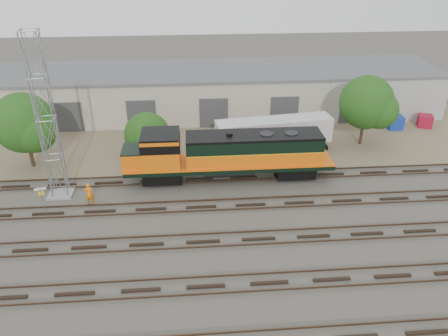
{
  "coord_description": "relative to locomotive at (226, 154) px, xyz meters",
  "views": [
    {
      "loc": [
        -0.49,
        -27.91,
        19.41
      ],
      "look_at": [
        2.05,
        4.0,
        2.2
      ],
      "focal_mm": 35.0,
      "sensor_mm": 36.0,
      "label": 1
    }
  ],
  "objects": [
    {
      "name": "tree_west",
      "position": [
        -17.68,
        3.69,
        1.78
      ],
      "size": [
        5.74,
        5.47,
        7.15
      ],
      "color": "#382619",
      "rests_on": "ground"
    },
    {
      "name": "worker",
      "position": [
        -11.3,
        -3.19,
        -1.54
      ],
      "size": [
        0.71,
        0.48,
        1.93
      ],
      "primitive_type": "imported",
      "rotation": [
        0.0,
        0.0,
        3.16
      ],
      "color": "orange",
      "rests_on": "ground"
    },
    {
      "name": "semi_trailer",
      "position": [
        5.45,
        5.11,
        -0.28
      ],
      "size": [
        11.67,
        3.76,
        3.53
      ],
      "rotation": [
        0.0,
        0.0,
        0.13
      ],
      "color": "silver",
      "rests_on": "ground"
    },
    {
      "name": "tree_east",
      "position": [
        14.92,
        6.08,
        1.93
      ],
      "size": [
        5.65,
        5.38,
        7.26
      ],
      "color": "#382619",
      "rests_on": "ground"
    },
    {
      "name": "warehouse",
      "position": [
        -2.31,
        16.98,
        0.15
      ],
      "size": [
        58.4,
        10.4,
        5.3
      ],
      "color": "#B7AE98",
      "rests_on": "ground"
    },
    {
      "name": "tracks",
      "position": [
        -2.35,
        -9.0,
        -2.42
      ],
      "size": [
        80.0,
        20.4,
        0.28
      ],
      "color": "black",
      "rests_on": "ground"
    },
    {
      "name": "tree_mid",
      "position": [
        -7.04,
        5.74,
        -0.64
      ],
      "size": [
        4.7,
        4.48,
        4.48
      ],
      "color": "#382619",
      "rests_on": "ground"
    },
    {
      "name": "locomotive",
      "position": [
        0.0,
        0.0,
        0.0
      ],
      "size": [
        18.25,
        3.2,
        4.39
      ],
      "color": "black",
      "rests_on": "tracks"
    },
    {
      "name": "dirt_strip",
      "position": [
        -2.35,
        9.0,
        -2.49
      ],
      "size": [
        80.0,
        16.0,
        0.02
      ],
      "primitive_type": "cube",
      "color": "#726047",
      "rests_on": "ground"
    },
    {
      "name": "ground",
      "position": [
        -2.35,
        -6.0,
        -2.5
      ],
      "size": [
        140.0,
        140.0,
        0.0
      ],
      "primitive_type": "plane",
      "color": "#47423A",
      "rests_on": "ground"
    },
    {
      "name": "dumpster_blue",
      "position": [
        19.9,
        10.0,
        -1.75
      ],
      "size": [
        1.6,
        1.5,
        1.5
      ],
      "primitive_type": "cube",
      "rotation": [
        0.0,
        0.0,
        -0.0
      ],
      "color": "#16359A",
      "rests_on": "ground"
    },
    {
      "name": "signal_tower",
      "position": [
        -14.07,
        -1.46,
        4.08
      ],
      "size": [
        1.99,
        1.99,
        13.48
      ],
      "rotation": [
        0.0,
        0.0,
        0.13
      ],
      "color": "gray",
      "rests_on": "ground"
    },
    {
      "name": "dumpster_red",
      "position": [
        23.55,
        10.22,
        -1.8
      ],
      "size": [
        1.87,
        1.81,
        1.4
      ],
      "primitive_type": "cube",
      "rotation": [
        0.0,
        0.0,
        -0.33
      ],
      "color": "maroon",
      "rests_on": "ground"
    },
    {
      "name": "sign_post",
      "position": [
        -14.74,
        -3.97,
        -0.98
      ],
      "size": [
        0.87,
        0.25,
        2.18
      ],
      "color": "gray",
      "rests_on": "ground"
    }
  ]
}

